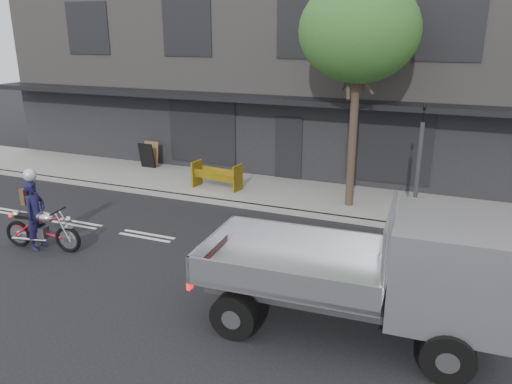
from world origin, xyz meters
The scene contains 11 objects.
ground centered at (0.00, 0.00, 0.00)m, with size 80.00×80.00×0.00m, color black.
sidewalk centered at (0.00, 4.70, 0.07)m, with size 32.00×3.20×0.15m, color gray.
kerb centered at (0.00, 3.10, 0.07)m, with size 32.00×0.20×0.15m, color gray.
building_main centered at (0.00, 11.30, 4.00)m, with size 26.00×10.00×8.00m, color slate.
street_tree centered at (2.20, 4.20, 5.28)m, with size 3.40×3.40×6.74m.
traffic_light_pole centered at (4.20, 3.35, 1.65)m, with size 0.12×0.12×3.50m.
motorcycle centered at (-4.35, -1.68, 0.57)m, with size 2.15×0.63×1.11m.
rider centered at (-4.50, -1.68, 0.90)m, with size 0.66×0.43×1.80m, color #171439.
flatbed_ute centered at (4.75, -2.23, 1.41)m, with size 5.44×2.44×2.48m.
construction_barrier centered at (-2.36, 3.94, 0.62)m, with size 1.67×0.67×0.93m, color #EDB50C, non-canonical shape.
sandwich_board centered at (-6.10, 5.53, 0.65)m, with size 0.63×0.42×1.00m, color black, non-canonical shape.
Camera 1 is at (5.08, -10.44, 5.30)m, focal length 35.00 mm.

